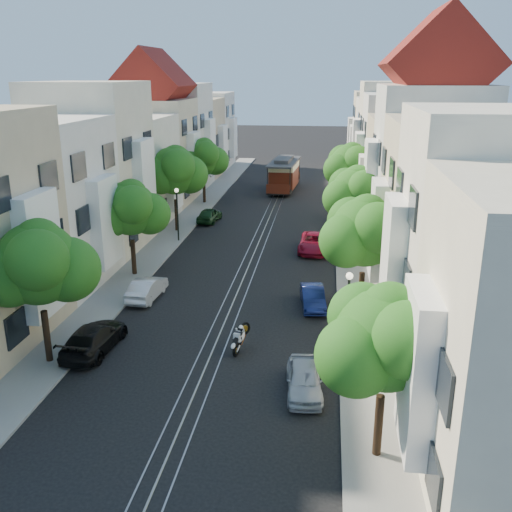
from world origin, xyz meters
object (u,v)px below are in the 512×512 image
(parked_car_e_mid, at_px, (313,297))
(parked_car_w_far, at_px, (210,215))
(tree_w_b, at_px, (131,210))
(tree_w_c, at_px, (175,171))
(tree_e_a, at_px, (387,342))
(parked_car_e_far, at_px, (314,243))
(lamp_west, at_px, (177,207))
(cable_car, at_px, (284,173))
(tree_w_a, at_px, (39,265))
(sportbike_rider, at_px, (240,337))
(tree_e_d, at_px, (351,166))
(tree_e_c, at_px, (357,194))
(parked_car_e_near, at_px, (304,379))
(tree_w_d, at_px, (204,158))
(parked_car_w_mid, at_px, (147,288))
(lamp_east, at_px, (348,303))
(parked_car_w_near, at_px, (94,338))
(tree_e_b, at_px, (366,234))

(parked_car_e_mid, bearing_deg, parked_car_w_far, 110.86)
(tree_w_b, height_order, tree_w_c, tree_w_c)
(tree_e_a, xyz_separation_m, parked_car_e_far, (-2.86, 23.83, -3.74))
(lamp_west, relative_size, cable_car, 0.46)
(tree_w_a, distance_m, sportbike_rider, 9.62)
(parked_car_e_mid, distance_m, parked_car_e_far, 10.72)
(cable_car, bearing_deg, tree_e_d, -57.55)
(tree_e_a, relative_size, tree_e_c, 0.96)
(tree_e_d, relative_size, parked_car_e_near, 1.89)
(tree_w_a, bearing_deg, tree_e_c, 51.34)
(lamp_west, relative_size, parked_car_e_near, 1.15)
(tree_w_d, xyz_separation_m, parked_car_w_mid, (2.01, -25.81, -3.97))
(lamp_east, xyz_separation_m, cable_car, (-5.95, 39.73, -0.84))
(tree_w_a, bearing_deg, parked_car_w_mid, 76.23)
(parked_car_e_near, relative_size, parked_car_w_far, 0.96)
(parked_car_e_near, bearing_deg, tree_w_b, 126.64)
(tree_w_c, height_order, sportbike_rider, tree_w_c)
(tree_e_d, xyz_separation_m, tree_w_a, (-14.40, -29.00, -0.13))
(parked_car_e_mid, bearing_deg, tree_w_a, -152.33)
(tree_e_d, xyz_separation_m, parked_car_w_near, (-12.86, -27.60, -4.20))
(tree_e_c, distance_m, tree_w_c, 15.25)
(tree_e_c, xyz_separation_m, parked_car_e_mid, (-2.66, -9.89, -4.01))
(lamp_east, height_order, parked_car_w_far, lamp_east)
(tree_e_a, xyz_separation_m, lamp_west, (-13.56, 25.02, -1.55))
(tree_w_d, xyz_separation_m, parked_car_w_near, (1.54, -32.60, -3.93))
(tree_w_a, xyz_separation_m, lamp_east, (13.44, 2.02, -1.89))
(sportbike_rider, bearing_deg, parked_car_e_near, -33.74)
(tree_w_c, xyz_separation_m, lamp_east, (13.44, -20.98, -2.22))
(tree_w_b, bearing_deg, tree_w_d, 90.00)
(tree_e_b, xyz_separation_m, tree_e_c, (-0.00, 11.00, -0.13))
(lamp_east, distance_m, parked_car_e_near, 4.25)
(tree_e_c, bearing_deg, tree_e_d, 90.00)
(parked_car_w_far, bearing_deg, tree_w_a, 91.77)
(tree_e_b, xyz_separation_m, sportbike_rider, (-5.96, -4.74, -4.01))
(lamp_east, height_order, parked_car_e_near, lamp_east)
(tree_w_a, xyz_separation_m, parked_car_e_near, (11.66, -1.13, -4.12))
(cable_car, bearing_deg, lamp_west, -103.02)
(parked_car_e_far, bearing_deg, lamp_east, -80.83)
(tree_e_c, relative_size, parked_car_w_far, 1.73)
(tree_w_d, xyz_separation_m, parked_car_e_near, (11.66, -35.13, -3.98))
(tree_e_d, bearing_deg, tree_e_b, -90.00)
(lamp_east, bearing_deg, parked_car_w_far, 115.00)
(tree_e_c, relative_size, lamp_west, 1.57)
(parked_car_w_mid, bearing_deg, parked_car_e_mid, -176.88)
(tree_w_d, bearing_deg, sportbike_rider, -75.11)
(tree_w_b, height_order, parked_car_e_near, tree_w_b)
(tree_e_a, height_order, parked_car_e_far, tree_e_a)
(tree_e_a, xyz_separation_m, tree_e_b, (0.00, 12.00, 0.34))
(lamp_west, relative_size, parked_car_e_far, 0.87)
(tree_w_c, relative_size, sportbike_rider, 4.00)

